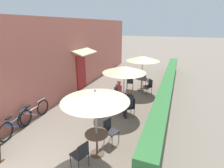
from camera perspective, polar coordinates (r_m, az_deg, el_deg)
name	(u,v)px	position (r m, az deg, el deg)	size (l,w,h in m)	color
cafe_facade_wall	(83,54)	(11.39, -9.40, 9.66)	(0.98, 14.90, 4.20)	#C66B5B
planter_hedge	(167,87)	(10.29, 17.61, -0.93)	(0.60, 13.90, 1.01)	gray
patio_table_near	(97,140)	(5.63, -4.99, -17.68)	(0.72, 0.72, 0.75)	brown
patio_umbrella_near	(95,96)	(4.91, -5.48, -3.84)	(1.96, 1.96, 2.18)	#B7B7BC
cafe_chair_near_left	(110,129)	(6.10, -0.76, -14.50)	(0.51, 0.51, 0.87)	#232328
cafe_chair_near_right	(81,153)	(5.23, -10.13, -21.35)	(0.51, 0.51, 0.87)	#232328
patio_table_mid	(124,99)	(8.27, 3.79, -5.06)	(0.72, 0.72, 0.75)	brown
patio_umbrella_mid	(124,69)	(7.79, 4.02, 4.82)	(1.96, 1.96, 2.18)	#B7B7BC
cafe_chair_mid_left	(131,106)	(7.70, 6.10, -7.03)	(0.56, 0.56, 0.87)	#232328
seated_patron_mid_left	(128,102)	(7.59, 5.35, -5.99)	(0.51, 0.50, 1.25)	#23232D
cafe_chair_mid_right	(117,94)	(8.85, 1.79, -3.39)	(0.56, 0.56, 0.87)	#232328
seated_patron_mid_right	(120,91)	(8.82, 2.49, -2.28)	(0.51, 0.50, 1.25)	#23232D
coffee_cup_mid	(125,94)	(8.21, 4.24, -3.17)	(0.07, 0.07, 0.09)	teal
patio_table_far	(141,82)	(10.88, 9.59, 0.69)	(0.72, 0.72, 0.75)	brown
patio_umbrella_far	(143,58)	(10.52, 10.03, 8.28)	(1.96, 1.96, 2.18)	#B7B7BC
cafe_chair_far_left	(130,82)	(10.82, 5.90, 0.73)	(0.48, 0.48, 0.87)	#232328
cafe_chair_far_right	(149,85)	(10.36, 11.89, -0.42)	(0.57, 0.57, 0.87)	#232328
cafe_chair_far_back	(146,79)	(11.50, 10.99, 1.59)	(0.50, 0.50, 0.87)	#232328
coffee_cup_far	(144,78)	(10.77, 10.46, 1.97)	(0.07, 0.07, 0.09)	teal
bicycle_leaning	(16,124)	(7.56, -28.78, -11.30)	(0.33, 1.74, 0.79)	black
bicycle_second	(34,112)	(8.12, -24.05, -8.44)	(0.14, 1.77, 0.81)	black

